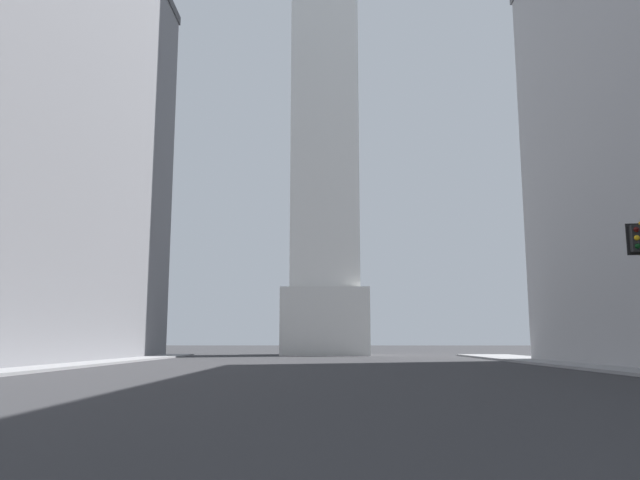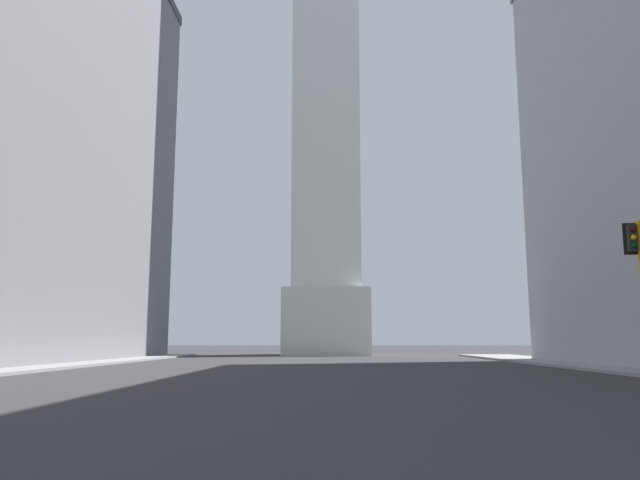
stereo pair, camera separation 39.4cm
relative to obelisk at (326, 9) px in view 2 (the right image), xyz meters
name	(u,v)px [view 2 (the right image)]	position (x,y,z in m)	size (l,w,h in m)	color
obelisk	(326,9)	(0.00, 0.00, 0.00)	(8.81, 8.81, 80.19)	silver
traffic_light_mid_right	(639,274)	(13.06, -39.92, -34.31)	(0.76, 0.52, 6.29)	orange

